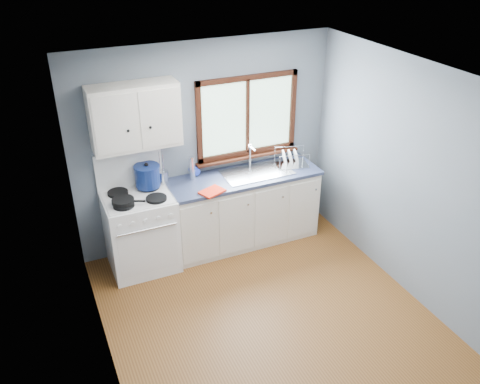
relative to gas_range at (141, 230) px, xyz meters
name	(u,v)px	position (x,y,z in m)	size (l,w,h in m)	color
floor	(271,321)	(0.95, -1.47, -0.50)	(3.20, 3.60, 0.02)	brown
ceiling	(280,81)	(0.95, -1.47, 2.02)	(3.20, 3.60, 0.02)	white
wall_back	(205,145)	(0.95, 0.34, 0.76)	(3.20, 0.02, 2.50)	slate
wall_front	(408,354)	(0.95, -3.28, 0.76)	(3.20, 0.02, 2.50)	slate
wall_left	(96,259)	(-0.66, -1.47, 0.76)	(0.02, 3.60, 2.50)	slate
wall_right	(414,184)	(2.56, -1.47, 0.76)	(0.02, 3.60, 2.50)	slate
gas_range	(141,230)	(0.00, 0.00, 0.00)	(0.76, 0.69, 1.36)	white
base_cabinets	(243,212)	(1.31, 0.02, -0.08)	(1.85, 0.60, 0.88)	silver
countertop	(243,177)	(1.31, 0.02, 0.41)	(1.89, 0.64, 0.04)	#242D46
sink	(257,177)	(1.49, 0.02, 0.37)	(0.84, 0.46, 0.44)	silver
window	(247,122)	(1.48, 0.30, 0.98)	(1.36, 0.10, 1.03)	#9EC6A8
upper_cabinets	(135,117)	(0.10, 0.15, 1.31)	(0.95, 0.35, 0.70)	silver
skillet	(123,201)	(-0.18, -0.14, 0.49)	(0.38, 0.32, 0.05)	black
stockpot	(147,176)	(0.17, 0.14, 0.59)	(0.34, 0.34, 0.29)	navy
utensil_crock	(163,177)	(0.36, 0.20, 0.51)	(0.17, 0.17, 0.41)	silver
thermos	(192,168)	(0.71, 0.17, 0.57)	(0.07, 0.07, 0.29)	silver
soap_bottle	(197,166)	(0.79, 0.21, 0.57)	(0.11, 0.11, 0.28)	#233AB6
dish_towel	(212,192)	(0.81, -0.23, 0.44)	(0.27, 0.20, 0.02)	red
dish_rack	(291,161)	(1.97, 0.04, 0.48)	(0.46, 0.39, 0.20)	silver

